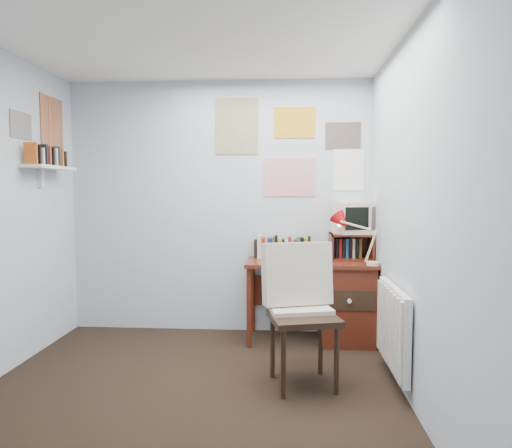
{
  "coord_description": "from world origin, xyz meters",
  "views": [
    {
      "loc": [
        0.67,
        -2.78,
        1.42
      ],
      "look_at": [
        0.42,
        1.02,
        1.14
      ],
      "focal_mm": 32.0,
      "sensor_mm": 36.0,
      "label": 1
    }
  ],
  "objects": [
    {
      "name": "ground",
      "position": [
        0.0,
        0.0,
        0.0
      ],
      "size": [
        3.5,
        3.5,
        0.0
      ],
      "primitive_type": "plane",
      "color": "black",
      "rests_on": "ground"
    },
    {
      "name": "back_wall",
      "position": [
        0.0,
        1.75,
        1.25
      ],
      "size": [
        3.0,
        0.02,
        2.5
      ],
      "primitive_type": "cube",
      "color": "silver",
      "rests_on": "ground"
    },
    {
      "name": "right_wall",
      "position": [
        1.5,
        0.0,
        1.25
      ],
      "size": [
        0.02,
        3.5,
        2.5
      ],
      "primitive_type": "cube",
      "color": "silver",
      "rests_on": "ground"
    },
    {
      "name": "ceiling",
      "position": [
        0.0,
        0.0,
        2.5
      ],
      "size": [
        3.0,
        3.5,
        0.02
      ],
      "primitive_type": "cube",
      "color": "white",
      "rests_on": "back_wall"
    },
    {
      "name": "desk",
      "position": [
        1.17,
        1.48,
        0.41
      ],
      "size": [
        1.2,
        0.55,
        0.76
      ],
      "color": "#592114",
      "rests_on": "ground"
    },
    {
      "name": "desk_chair",
      "position": [
        0.8,
        0.46,
        0.5
      ],
      "size": [
        0.61,
        0.6,
        1.0
      ],
      "primitive_type": "cube",
      "rotation": [
        0.0,
        0.0,
        0.24
      ],
      "color": "black",
      "rests_on": "ground"
    },
    {
      "name": "desk_lamp",
      "position": [
        1.44,
        1.26,
        0.97
      ],
      "size": [
        0.36,
        0.33,
        0.42
      ],
      "primitive_type": "cube",
      "rotation": [
        0.0,
        0.0,
        0.33
      ],
      "color": "red",
      "rests_on": "desk"
    },
    {
      "name": "tv_riser",
      "position": [
        1.29,
        1.59,
        0.89
      ],
      "size": [
        0.4,
        0.3,
        0.25
      ],
      "primitive_type": "cube",
      "color": "#592114",
      "rests_on": "desk"
    },
    {
      "name": "crt_tv",
      "position": [
        1.32,
        1.61,
        1.17
      ],
      "size": [
        0.42,
        0.4,
        0.33
      ],
      "primitive_type": "cube",
      "rotation": [
        0.0,
        0.0,
        0.25
      ],
      "color": "beige",
      "rests_on": "tv_riser"
    },
    {
      "name": "book_row",
      "position": [
        0.66,
        1.66,
        0.87
      ],
      "size": [
        0.6,
        0.14,
        0.22
      ],
      "primitive_type": "cube",
      "color": "#592114",
      "rests_on": "desk"
    },
    {
      "name": "radiator",
      "position": [
        1.46,
        0.55,
        0.42
      ],
      "size": [
        0.09,
        0.8,
        0.6
      ],
      "primitive_type": "cube",
      "color": "white",
      "rests_on": "right_wall"
    },
    {
      "name": "wall_shelf",
      "position": [
        -1.4,
        1.1,
        1.62
      ],
      "size": [
        0.2,
        0.62,
        0.24
      ],
      "primitive_type": "cube",
      "color": "white",
      "rests_on": "left_wall"
    },
    {
      "name": "posters_back",
      "position": [
        0.7,
        1.74,
        1.85
      ],
      "size": [
        1.2,
        0.01,
        0.9
      ],
      "primitive_type": "cube",
      "color": "white",
      "rests_on": "back_wall"
    },
    {
      "name": "posters_left",
      "position": [
        -1.49,
        1.1,
        2.0
      ],
      "size": [
        0.01,
        0.7,
        0.6
      ],
      "primitive_type": "cube",
      "color": "white",
      "rests_on": "left_wall"
    }
  ]
}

